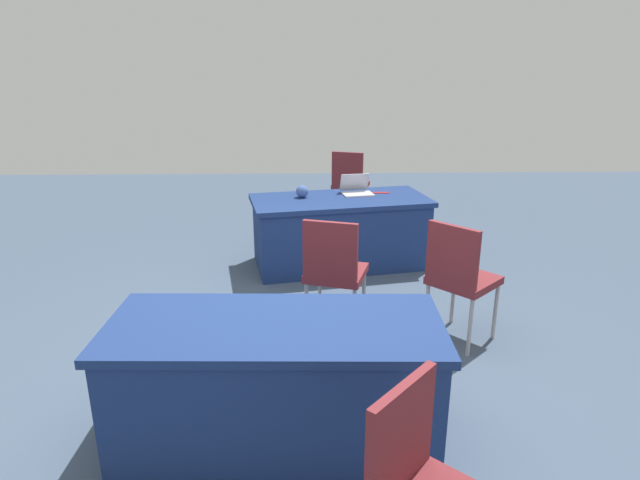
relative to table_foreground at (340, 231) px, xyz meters
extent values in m
plane|color=#3D4C60|center=(0.44, 2.13, -0.37)|extent=(14.40, 14.40, 0.00)
cube|color=navy|center=(0.00, 0.00, 0.34)|extent=(1.97, 1.17, 0.05)
cube|color=navy|center=(0.00, 0.00, -0.03)|extent=(1.89, 1.13, 0.69)
cube|color=navy|center=(0.53, 2.82, 0.34)|extent=(1.86, 0.84, 0.05)
cube|color=navy|center=(0.53, 2.82, -0.03)|extent=(1.79, 0.81, 0.69)
cylinder|color=#9E9993|center=(-0.13, -1.94, -0.14)|extent=(0.03, 0.03, 0.47)
cylinder|color=#9E9993|center=(-0.49, -1.82, -0.14)|extent=(0.03, 0.03, 0.47)
cylinder|color=#9E9993|center=(-0.01, -1.58, -0.14)|extent=(0.03, 0.03, 0.47)
cylinder|color=#9E9993|center=(-0.37, -1.46, -0.14)|extent=(0.03, 0.03, 0.47)
cube|color=maroon|center=(-0.25, -1.70, 0.13)|extent=(0.56, 0.56, 0.06)
cube|color=maroon|center=(-0.19, -1.51, 0.38)|extent=(0.41, 0.17, 0.45)
cube|color=maroon|center=(0.01, 3.76, 0.37)|extent=(0.31, 0.34, 0.45)
cylinder|color=#9E9993|center=(0.25, 1.27, -0.14)|extent=(0.03, 0.03, 0.47)
cylinder|color=#9E9993|center=(-0.12, 1.38, -0.14)|extent=(0.03, 0.03, 0.47)
cylinder|color=#9E9993|center=(0.36, 1.63, -0.14)|extent=(0.03, 0.03, 0.47)
cylinder|color=#9E9993|center=(0.00, 1.75, -0.14)|extent=(0.03, 0.03, 0.47)
cube|color=maroon|center=(0.12, 1.51, 0.13)|extent=(0.55, 0.55, 0.06)
cube|color=maroon|center=(0.18, 1.70, 0.38)|extent=(0.41, 0.16, 0.45)
cylinder|color=#9E9993|center=(-0.86, 1.41, -0.14)|extent=(0.03, 0.03, 0.47)
cylinder|color=#9E9993|center=(-1.12, 1.68, -0.14)|extent=(0.03, 0.03, 0.47)
cylinder|color=#9E9993|center=(-0.58, 1.67, -0.14)|extent=(0.03, 0.03, 0.47)
cylinder|color=#9E9993|center=(-0.84, 1.94, -0.14)|extent=(0.03, 0.03, 0.47)
cube|color=maroon|center=(-0.85, 1.67, 0.13)|extent=(0.62, 0.62, 0.06)
cube|color=maroon|center=(-0.70, 1.81, 0.38)|extent=(0.32, 0.33, 0.45)
cube|color=silver|center=(-0.20, -0.14, 0.38)|extent=(0.35, 0.27, 0.02)
cube|color=#B7B7BC|center=(-0.17, -0.28, 0.48)|extent=(0.32, 0.13, 0.19)
sphere|color=#3F5999|center=(0.40, -0.04, 0.43)|extent=(0.13, 0.13, 0.13)
cube|color=red|center=(-0.46, -0.22, 0.37)|extent=(0.18, 0.05, 0.01)
camera|label=1|loc=(0.36, 5.43, 1.71)|focal=29.94mm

